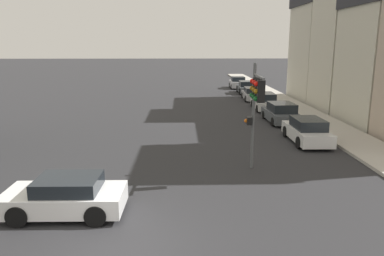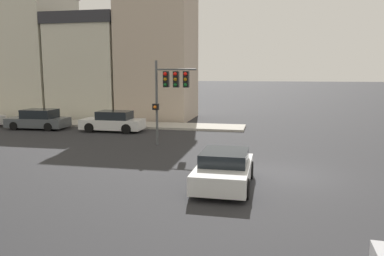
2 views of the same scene
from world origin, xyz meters
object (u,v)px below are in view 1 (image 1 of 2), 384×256
object	(u,v)px
parked_car_0	(307,131)
parked_car_1	(281,113)
crossing_car_1	(66,196)
parked_car_3	(252,94)
parked_car_5	(238,83)
parked_car_2	(265,102)
parked_car_4	(246,87)
traffic_signal	(256,97)

from	to	relation	value
parked_car_0	parked_car_1	size ratio (longest dim) A/B	1.00
crossing_car_1	parked_car_3	xyz separation A→B (m)	(11.23, 26.68, -0.02)
crossing_car_1	parked_car_5	bearing A→B (deg)	-106.21
parked_car_3	parked_car_5	xyz separation A→B (m)	(0.03, 10.79, 0.09)
parked_car_5	parked_car_1	bearing A→B (deg)	-178.37
crossing_car_1	parked_car_2	world-z (taller)	parked_car_2
parked_car_1	parked_car_4	bearing A→B (deg)	-2.61
parked_car_0	parked_car_3	xyz separation A→B (m)	(0.02, 17.44, -0.07)
parked_car_3	parked_car_4	distance (m)	5.42
crossing_car_1	parked_car_3	bearing A→B (deg)	-112.32
traffic_signal	parked_car_5	bearing A→B (deg)	-94.89
crossing_car_1	parked_car_3	distance (m)	28.95
traffic_signal	parked_car_5	size ratio (longest dim) A/B	1.22
parked_car_2	parked_car_3	bearing A→B (deg)	1.46
parked_car_2	parked_car_4	xyz separation A→B (m)	(0.27, 11.31, -0.00)
crossing_car_1	parked_car_2	size ratio (longest dim) A/B	0.85
crossing_car_1	parked_car_3	world-z (taller)	crossing_car_1
traffic_signal	parked_car_1	distance (m)	12.28
crossing_car_1	parked_car_4	xyz separation A→B (m)	(11.49, 32.10, 0.05)
parked_car_1	parked_car_3	bearing A→B (deg)	-1.77
parked_car_0	parked_car_5	xyz separation A→B (m)	(0.05, 28.24, 0.02)
parked_car_1	parked_car_2	world-z (taller)	parked_car_2
parked_car_1	parked_car_3	xyz separation A→B (m)	(0.01, 11.54, -0.06)
parked_car_0	parked_car_2	world-z (taller)	parked_car_2
parked_car_4	parked_car_5	distance (m)	5.38
parked_car_2	parked_car_3	xyz separation A→B (m)	(0.01, 5.90, -0.07)
parked_car_2	parked_car_3	distance (m)	5.90
traffic_signal	parked_car_1	size ratio (longest dim) A/B	1.10
parked_car_5	crossing_car_1	bearing A→B (deg)	165.02
crossing_car_1	parked_car_5	world-z (taller)	parked_car_5
crossing_car_1	parked_car_5	xyz separation A→B (m)	(11.26, 37.48, 0.08)
crossing_car_1	parked_car_4	world-z (taller)	parked_car_4
crossing_car_1	parked_car_4	bearing A→B (deg)	-109.18
parked_car_2	parked_car_5	world-z (taller)	parked_car_5
parked_car_4	parked_car_5	bearing A→B (deg)	4.23
parked_car_2	parked_car_4	size ratio (longest dim) A/B	1.06
traffic_signal	parked_car_2	size ratio (longest dim) A/B	1.04
parked_car_2	parked_car_4	world-z (taller)	parked_car_2
parked_car_2	parked_car_5	bearing A→B (deg)	1.45
traffic_signal	parked_car_4	bearing A→B (deg)	-96.69
parked_car_2	parked_car_3	size ratio (longest dim) A/B	1.02
traffic_signal	parked_car_4	distance (m)	28.67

